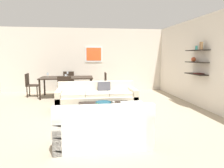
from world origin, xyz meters
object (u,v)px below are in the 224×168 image
Objects in this scene: apple_on_coffee_table at (97,105)px; wine_glass_foot at (66,76)px; dining_chair_right_far at (103,82)px; dining_chair_left_far at (30,83)px; dining_chair_foot at (65,87)px; dining_chair_head at (69,81)px; decorative_bowl at (103,103)px; wine_glass_left_far at (48,74)px; wine_glass_head at (68,73)px; coffee_table at (106,114)px; dining_table at (67,79)px; loveseat_white at (103,128)px; sofa_beige at (97,99)px; candle_jar at (113,103)px.

apple_on_coffee_table is 0.56× the size of wine_glass_foot.
wine_glass_foot is at bearing -153.34° from dining_chair_right_far.
dining_chair_left_far is 1.79m from dining_chair_foot.
wine_glass_foot reaches higher than dining_chair_head.
decorative_bowl is 0.43× the size of dining_chair_left_far.
wine_glass_left_far is at bearing 118.84° from decorative_bowl.
dining_chair_right_far is at bearing 0.00° from dining_chair_left_far.
wine_glass_left_far is at bearing 115.71° from apple_on_coffee_table.
apple_on_coffee_table is 0.48× the size of wine_glass_head.
decorative_bowl is 3.75m from wine_glass_head.
coffee_table is at bearing -94.07° from dining_chair_right_far.
dining_chair_foot is 1.31m from wine_glass_left_far.
dining_table is 0.94m from dining_chair_foot.
wine_glass_head reaches higher than loveseat_white.
dining_chair_left_far is at bearing 136.82° from sofa_beige.
wine_glass_left_far is (-1.70, 2.11, 0.57)m from sofa_beige.
dining_chair_right_far reaches higher than coffee_table.
dining_chair_head is at bearing 90.00° from wine_glass_foot.
candle_jar is at bearing -58.26° from dining_chair_foot.
loveseat_white is at bearing -69.87° from wine_glass_left_far.
coffee_table is at bearing -46.77° from decorative_bowl.
decorative_bowl is 4.49× the size of candle_jar.
dining_chair_foot is 5.98× the size of wine_glass_foot.
dining_chair_head reaches higher than dining_table.
dining_chair_left_far reaches higher than dining_table.
sofa_beige is 3.24m from dining_chair_left_far.
dining_chair_foot is (1.37, -1.15, 0.00)m from dining_chair_left_far.
wine_glass_foot is (0.00, -0.45, 0.16)m from dining_table.
wine_glass_foot is (1.37, -0.69, 0.35)m from dining_chair_left_far.
sofa_beige is at bearing -63.37° from dining_table.
apple_on_coffee_table is (-0.03, 1.15, 0.13)m from loveseat_white.
apple_on_coffee_table reaches higher than coffee_table.
wine_glass_left_far reaches higher than dining_chair_right_far.
decorative_bowl is 2.90m from wine_glass_foot.
sofa_beige reaches higher than apple_on_coffee_table.
wine_glass_head is at bearing -90.00° from dining_chair_head.
loveseat_white is 4.08m from wine_glass_foot.
dining_chair_foot is at bearing 133.11° from sofa_beige.
wine_glass_foot is (-0.00, -1.37, 0.35)m from dining_chair_head.
decorative_bowl reaches higher than apple_on_coffee_table.
dining_table is 0.74m from wine_glass_left_far.
decorative_bowl is at bearing -75.00° from dining_chair_head.
wine_glass_left_far is at bearing 122.45° from candle_jar.
wine_glass_head is (-0.99, 2.44, 0.58)m from sofa_beige.
wine_glass_head is 0.78m from wine_glass_left_far.
decorative_bowl is 2.44m from dining_chair_foot.
dining_chair_head is (-1.08, 4.03, 0.08)m from decorative_bowl.
coffee_table is at bearing -72.71° from wine_glass_head.
apple_on_coffee_table is 0.09× the size of dining_chair_left_far.
dining_chair_right_far reaches higher than sofa_beige.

